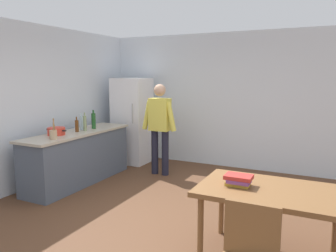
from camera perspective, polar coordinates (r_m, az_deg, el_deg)
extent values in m
plane|color=brown|center=(4.42, -1.51, -16.10)|extent=(14.00, 14.00, 0.00)
cube|color=silver|center=(6.84, 10.20, 4.30)|extent=(6.40, 0.12, 2.70)
cube|color=silver|center=(5.86, -23.78, 3.00)|extent=(0.12, 5.60, 2.70)
cube|color=#4C5666|center=(6.00, -15.11, -5.37)|extent=(0.60, 2.12, 0.86)
cube|color=#B2A893|center=(5.91, -15.28, -1.13)|extent=(0.64, 2.20, 0.04)
cube|color=white|center=(7.11, -6.16, 0.91)|extent=(0.70, 0.64, 1.80)
cylinder|color=#B2B2B7|center=(6.69, -6.14, 2.14)|extent=(0.02, 0.02, 0.40)
cylinder|color=#1E1E2D|center=(6.31, -2.28, -4.47)|extent=(0.13, 0.13, 0.84)
cylinder|color=#1E1E2D|center=(6.22, -0.49, -4.67)|extent=(0.13, 0.13, 0.84)
cube|color=#D8CC4C|center=(6.14, -1.42, 1.99)|extent=(0.38, 0.22, 0.60)
sphere|color=tan|center=(6.10, -1.43, 6.19)|extent=(0.22, 0.22, 0.22)
cylinder|color=#D8CC4C|center=(6.23, -3.63, 1.88)|extent=(0.20, 0.09, 0.55)
cylinder|color=#D8CC4C|center=(6.00, 0.53, 1.64)|extent=(0.20, 0.09, 0.55)
cube|color=brown|center=(3.48, 17.23, -10.66)|extent=(1.40, 0.90, 0.05)
cylinder|color=brown|center=(3.44, 5.59, -17.27)|extent=(0.06, 0.06, 0.70)
cylinder|color=brown|center=(4.05, 9.16, -13.23)|extent=(0.06, 0.06, 0.70)
cylinder|color=brown|center=(3.91, 26.84, -14.92)|extent=(0.06, 0.06, 0.70)
cube|color=brown|center=(2.70, 14.21, -16.89)|extent=(0.42, 0.04, 0.42)
cylinder|color=red|center=(5.68, -18.64, -0.85)|extent=(0.28, 0.28, 0.12)
cube|color=black|center=(5.79, -19.84, -0.53)|extent=(0.06, 0.03, 0.02)
cube|color=black|center=(5.56, -17.40, -0.78)|extent=(0.06, 0.03, 0.02)
cylinder|color=tan|center=(5.29, -19.10, -1.43)|extent=(0.11, 0.11, 0.14)
cylinder|color=olive|center=(5.26, -18.98, 0.07)|extent=(0.02, 0.05, 0.22)
cylinder|color=olive|center=(5.25, -19.09, 0.05)|extent=(0.02, 0.04, 0.22)
cylinder|color=#B22319|center=(6.23, -14.09, 0.44)|extent=(0.06, 0.06, 0.18)
cylinder|color=#B22319|center=(6.22, -14.13, 1.53)|extent=(0.02, 0.02, 0.06)
cylinder|color=silver|center=(6.06, -14.60, 0.47)|extent=(0.07, 0.07, 0.24)
cylinder|color=silver|center=(6.04, -14.65, 1.88)|extent=(0.03, 0.03, 0.06)
cylinder|color=#5B3314|center=(5.87, -15.39, 0.00)|extent=(0.06, 0.06, 0.20)
cylinder|color=#5B3314|center=(5.86, -15.44, 1.25)|extent=(0.02, 0.02, 0.06)
cylinder|color=#1E5123|center=(6.15, -12.66, 0.85)|extent=(0.08, 0.08, 0.28)
cylinder|color=#1E5123|center=(6.13, -12.72, 2.42)|extent=(0.03, 0.03, 0.06)
cylinder|color=gray|center=(5.94, -14.10, 0.43)|extent=(0.06, 0.06, 0.26)
cylinder|color=gray|center=(5.92, -14.15, 1.96)|extent=(0.02, 0.02, 0.06)
cube|color=gold|center=(3.49, 11.92, -9.65)|extent=(0.23, 0.16, 0.04)
cube|color=#753D7F|center=(3.44, 12.07, -9.27)|extent=(0.23, 0.15, 0.03)
cube|color=#B22D28|center=(3.45, 12.05, -8.55)|extent=(0.27, 0.19, 0.04)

